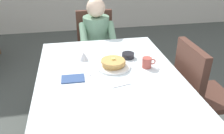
{
  "coord_description": "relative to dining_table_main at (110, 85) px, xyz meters",
  "views": [
    {
      "loc": [
        -0.26,
        -1.52,
        1.63
      ],
      "look_at": [
        0.03,
        0.04,
        0.79
      ],
      "focal_mm": 37.06,
      "sensor_mm": 36.0,
      "label": 1
    }
  ],
  "objects": [
    {
      "name": "dining_table_main",
      "position": [
        0.0,
        0.0,
        0.0
      ],
      "size": [
        1.12,
        1.52,
        0.74
      ],
      "color": "silver",
      "rests_on": "ground"
    },
    {
      "name": "cup_coffee",
      "position": [
        0.32,
        0.07,
        0.13
      ],
      "size": [
        0.11,
        0.08,
        0.08
      ],
      "color": "#B24C42",
      "rests_on": "dining_table_main"
    },
    {
      "name": "chair_diner",
      "position": [
        0.03,
        1.17,
        -0.12
      ],
      "size": [
        0.44,
        0.45,
        0.93
      ],
      "rotation": [
        0.0,
        0.0,
        3.14
      ],
      "color": "#4C2D23",
      "rests_on": "ground"
    },
    {
      "name": "fork_left_of_plate",
      "position": [
        -0.14,
        0.1,
        0.09
      ],
      "size": [
        0.03,
        0.18,
        0.0
      ],
      "primitive_type": "cube",
      "rotation": [
        0.0,
        0.0,
        1.46
      ],
      "color": "silver",
      "rests_on": "dining_table_main"
    },
    {
      "name": "syrup_pitcher",
      "position": [
        -0.17,
        0.3,
        0.13
      ],
      "size": [
        0.08,
        0.08,
        0.07
      ],
      "color": "silver",
      "rests_on": "dining_table_main"
    },
    {
      "name": "knife_right_of_plate",
      "position": [
        0.24,
        0.1,
        0.09
      ],
      "size": [
        0.02,
        0.2,
        0.0
      ],
      "primitive_type": "cube",
      "rotation": [
        0.0,
        0.0,
        1.62
      ],
      "color": "silver",
      "rests_on": "dining_table_main"
    },
    {
      "name": "diner_person",
      "position": [
        0.03,
        1.01,
        0.02
      ],
      "size": [
        0.4,
        0.43,
        1.12
      ],
      "rotation": [
        0.0,
        0.0,
        3.14
      ],
      "color": "gray",
      "rests_on": "ground"
    },
    {
      "name": "breakfast_stack",
      "position": [
        0.05,
        0.12,
        0.13
      ],
      "size": [
        0.2,
        0.2,
        0.07
      ],
      "color": "tan",
      "rests_on": "plate_breakfast"
    },
    {
      "name": "bowl_butter",
      "position": [
        0.21,
        0.28,
        0.11
      ],
      "size": [
        0.11,
        0.11,
        0.04
      ],
      "primitive_type": "cylinder",
      "color": "black",
      "rests_on": "dining_table_main"
    },
    {
      "name": "plate_breakfast",
      "position": [
        0.05,
        0.12,
        0.1
      ],
      "size": [
        0.28,
        0.28,
        0.02
      ],
      "primitive_type": "cylinder",
      "color": "white",
      "rests_on": "dining_table_main"
    },
    {
      "name": "napkin_folded",
      "position": [
        -0.28,
        -0.01,
        0.09
      ],
      "size": [
        0.17,
        0.12,
        0.01
      ],
      "primitive_type": "cube",
      "rotation": [
        0.0,
        0.0,
        -0.02
      ],
      "color": "#334C7F",
      "rests_on": "dining_table_main"
    },
    {
      "name": "chair_right_side",
      "position": [
        0.77,
        0.0,
        -0.12
      ],
      "size": [
        0.45,
        0.44,
        0.93
      ],
      "rotation": [
        0.0,
        0.0,
        -1.57
      ],
      "color": "#4C2D23",
      "rests_on": "ground"
    },
    {
      "name": "spoon_near_edge",
      "position": [
        0.06,
        -0.16,
        0.09
      ],
      "size": [
        0.15,
        0.05,
        0.0
      ],
      "primitive_type": "cube",
      "rotation": [
        0.0,
        0.0,
        0.23
      ],
      "color": "silver",
      "rests_on": "dining_table_main"
    }
  ]
}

